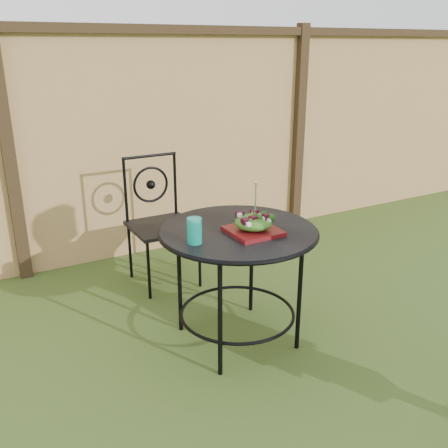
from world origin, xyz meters
name	(u,v)px	position (x,y,z in m)	size (l,w,h in m)	color
ground	(337,375)	(0.00, 0.00, 0.00)	(60.00, 60.00, 0.00)	#284315
fence	(172,141)	(0.00, 2.19, 0.95)	(8.00, 0.12, 1.90)	#E6B272
patio_table	(238,251)	(-0.30, 0.58, 0.59)	(0.92, 0.92, 0.72)	black
patio_chair	(160,218)	(-0.38, 1.59, 0.50)	(0.46, 0.46, 0.95)	black
salad_plate	(253,231)	(-0.26, 0.48, 0.74)	(0.27, 0.27, 0.02)	#4A0A0B
salad	(253,222)	(-0.26, 0.48, 0.79)	(0.21, 0.21, 0.08)	#235614
fork	(255,200)	(-0.25, 0.48, 0.92)	(0.01, 0.01, 0.18)	silver
drinking_glass	(194,231)	(-0.61, 0.51, 0.79)	(0.08, 0.08, 0.14)	#0EA48D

